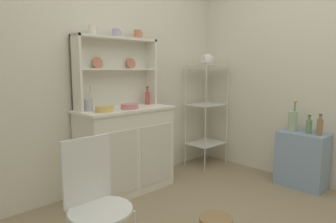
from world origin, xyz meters
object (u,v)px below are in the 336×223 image
Objects in this scene: utensil_jar at (88,104)px; flower_vase at (293,120)px; wire_chair at (95,196)px; hutch_cabinet at (126,149)px; bowl_mixing_large at (104,109)px; side_shelf_blue at (302,160)px; vinegar_bottle at (320,127)px; hutch_shelf_unit at (115,67)px; cup_cream_0 at (92,30)px; oil_bottle at (309,126)px; porcelain_teapot at (207,59)px; bakers_rack at (207,104)px; jam_bottle at (147,97)px.

utensil_jar reaches higher than flower_vase.
wire_chair is 3.52× the size of utensil_jar.
hutch_cabinet is 0.53m from bowl_mixing_large.
side_shelf_blue is 0.41m from vinegar_bottle.
cup_cream_0 is at bearing -171.22° from hutch_shelf_unit.
utensil_jar is 2.28m from vinegar_bottle.
flower_vase is 0.17m from oil_bottle.
hutch_cabinet is 4.32× the size of porcelain_teapot.
porcelain_teapot is at bearing -5.44° from cup_cream_0.
porcelain_teapot is (-0.00, 0.00, 0.57)m from bakers_rack.
wire_chair is 4.39× the size of oil_bottle.
side_shelf_blue is 0.68× the size of wire_chair.
hutch_shelf_unit is 1.95m from flower_vase.
jam_bottle is at bearing 14.00° from bowl_mixing_large.
bakers_rack is 5.37× the size of utensil_jar.
cup_cream_0 is 2.41m from vinegar_bottle.
flower_vase is (1.67, -1.19, -0.89)m from cup_cream_0.
hutch_cabinet is 0.61m from jam_bottle.
hutch_cabinet is 1.68× the size of side_shelf_blue.
vinegar_bottle is at bearing -90.00° from side_shelf_blue.
cup_cream_0 reaches higher than bowl_mixing_large.
wire_chair is 2.31m from flower_vase.
hutch_shelf_unit is 0.53m from bowl_mixing_large.
side_shelf_blue is at bearing -82.33° from porcelain_teapot.
utensil_jar is 1.25× the size of oil_bottle.
flower_vase is at bearing -81.47° from bakers_rack.
utensil_jar is at bearing 176.44° from porcelain_teapot.
bowl_mixing_large is 0.85× the size of oil_bottle.
flower_vase is at bearing -30.53° from bowl_mixing_large.
cup_cream_0 is (-0.26, 0.12, 1.16)m from hutch_cabinet.
cup_cream_0 is 0.24× the size of flower_vase.
oil_bottle is (0.16, -1.21, -0.71)m from porcelain_teapot.
vinegar_bottle is (0.16, -1.32, -0.69)m from porcelain_teapot.
bowl_mixing_large reaches higher than side_shelf_blue.
bakers_rack reaches higher than side_shelf_blue.
hutch_cabinet is at bearing -12.34° from utensil_jar.
flower_vase is at bearing -47.77° from jam_bottle.
bakers_rack is 7.87× the size of bowl_mixing_large.
flower_vase is at bearing -35.51° from cup_cream_0.
porcelain_teapot is at bearing 97.67° from side_shelf_blue.
hutch_cabinet is 5.90× the size of bowl_mixing_large.
cup_cream_0 is at bearing 138.73° from vinegar_bottle.
jam_bottle is 1.71m from oil_bottle.
bakers_rack is (1.25, -0.02, 0.36)m from hutch_cabinet.
wire_chair is at bearing -125.07° from bowl_mixing_large.
side_shelf_blue is 2.70× the size of vinegar_bottle.
porcelain_teapot is (1.25, -0.02, 0.92)m from hutch_cabinet.
oil_bottle is at bearing -36.73° from utensil_jar.
utensil_jar is at bearing 116.15° from bowl_mixing_large.
utensil_jar reaches higher than vinegar_bottle.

